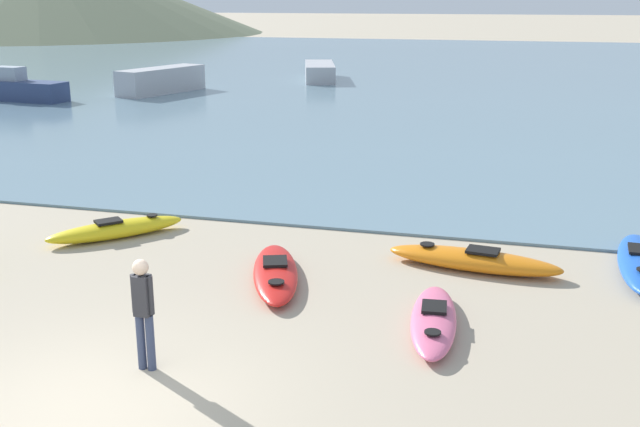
{
  "coord_description": "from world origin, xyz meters",
  "views": [
    {
      "loc": [
        4.75,
        -6.84,
        4.72
      ],
      "look_at": [
        0.95,
        7.1,
        0.5
      ],
      "focal_mm": 42.0,
      "sensor_mm": 36.0,
      "label": 1
    }
  ],
  "objects": [
    {
      "name": "ground_plane",
      "position": [
        0.0,
        0.0,
        0.0
      ],
      "size": [
        400.0,
        400.0,
        0.0
      ],
      "primitive_type": "plane",
      "color": "tan"
    },
    {
      "name": "bay_water",
      "position": [
        0.0,
        42.63,
        0.03
      ],
      "size": [
        160.0,
        70.0,
        0.06
      ],
      "primitive_type": "cube",
      "color": "slate",
      "rests_on": "ground_plane"
    },
    {
      "name": "far_hill_left",
      "position": [
        -65.02,
        84.14,
        3.61
      ],
      "size": [
        51.24,
        51.24,
        7.21
      ],
      "primitive_type": "cone",
      "color": "#5B664C",
      "rests_on": "ground_plane"
    },
    {
      "name": "kayak_on_sand_0",
      "position": [
        0.84,
        4.59,
        0.14
      ],
      "size": [
        1.69,
        2.98,
        0.32
      ],
      "color": "red",
      "rests_on": "ground_plane"
    },
    {
      "name": "kayak_on_sand_2",
      "position": [
        6.96,
        6.71,
        0.17
      ],
      "size": [
        0.96,
        3.29,
        0.38
      ],
      "color": "blue",
      "rests_on": "ground_plane"
    },
    {
      "name": "kayak_on_sand_3",
      "position": [
        4.09,
        6.03,
        0.18
      ],
      "size": [
        3.19,
        1.16,
        0.4
      ],
      "color": "orange",
      "rests_on": "ground_plane"
    },
    {
      "name": "kayak_on_sand_5",
      "position": [
        -3.03,
        6.0,
        0.17
      ],
      "size": [
        2.38,
        2.49,
        0.39
      ],
      "color": "yellow",
      "rests_on": "ground_plane"
    },
    {
      "name": "kayak_on_sand_6",
      "position": [
        3.71,
        3.35,
        0.13
      ],
      "size": [
        0.91,
        2.66,
        0.31
      ],
      "color": "#E5668C",
      "rests_on": "ground_plane"
    },
    {
      "name": "person_near_foreground",
      "position": [
        0.23,
        1.12,
        0.87
      ],
      "size": [
        0.31,
        0.21,
        1.52
      ],
      "color": "#384260",
      "rests_on": "ground_plane"
    },
    {
      "name": "moored_boat_0",
      "position": [
        -17.81,
        22.96,
        0.59
      ],
      "size": [
        4.87,
        1.77,
        1.52
      ],
      "color": "navy",
      "rests_on": "bay_water"
    },
    {
      "name": "moored_boat_3",
      "position": [
        -6.69,
        35.08,
        0.53
      ],
      "size": [
        3.06,
        5.52,
        0.94
      ],
      "color": "#B2B2B7",
      "rests_on": "bay_water"
    },
    {
      "name": "moored_boat_4",
      "position": [
        -12.71,
        27.29,
        0.68
      ],
      "size": [
        2.73,
        5.21,
        1.23
      ],
      "color": "#B2B2B7",
      "rests_on": "bay_water"
    }
  ]
}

